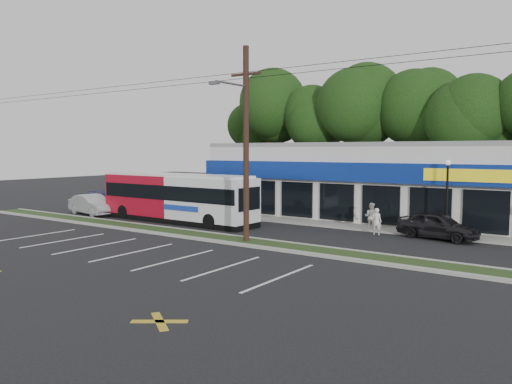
{
  "coord_description": "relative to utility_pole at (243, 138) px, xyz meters",
  "views": [
    {
      "loc": [
        18.02,
        -19.61,
        4.81
      ],
      "look_at": [
        0.82,
        5.0,
        2.26
      ],
      "focal_mm": 35.0,
      "sensor_mm": 36.0,
      "label": 1
    }
  ],
  "objects": [
    {
      "name": "ground",
      "position": [
        -2.83,
        -0.93,
        -5.41
      ],
      "size": [
        120.0,
        120.0,
        0.0
      ],
      "primitive_type": "plane",
      "color": "black",
      "rests_on": "ground"
    },
    {
      "name": "grass_strip",
      "position": [
        -2.83,
        0.07,
        -5.35
      ],
      "size": [
        40.0,
        1.6,
        0.12
      ],
      "primitive_type": "cube",
      "color": "#273A18",
      "rests_on": "ground"
    },
    {
      "name": "curb_south",
      "position": [
        -2.83,
        -0.78,
        -5.34
      ],
      "size": [
        40.0,
        0.25,
        0.14
      ],
      "primitive_type": "cube",
      "color": "#9E9E93",
      "rests_on": "ground"
    },
    {
      "name": "curb_north",
      "position": [
        -2.83,
        0.92,
        -5.34
      ],
      "size": [
        40.0,
        0.25,
        0.14
      ],
      "primitive_type": "cube",
      "color": "#9E9E93",
      "rests_on": "ground"
    },
    {
      "name": "sidewalk",
      "position": [
        2.17,
        8.07,
        -5.36
      ],
      "size": [
        32.0,
        2.2,
        0.1
      ],
      "primitive_type": "cube",
      "color": "#9E9E93",
      "rests_on": "ground"
    },
    {
      "name": "strip_mall",
      "position": [
        2.67,
        14.99,
        -2.76
      ],
      "size": [
        25.0,
        12.55,
        5.3
      ],
      "color": "beige",
      "rests_on": "ground"
    },
    {
      "name": "utility_pole",
      "position": [
        0.0,
        0.0,
        0.0
      ],
      "size": [
        50.0,
        2.77,
        10.0
      ],
      "color": "black",
      "rests_on": "ground"
    },
    {
      "name": "lamp_post",
      "position": [
        8.17,
        7.87,
        -2.74
      ],
      "size": [
        0.3,
        0.3,
        4.25
      ],
      "color": "black",
      "rests_on": "ground"
    },
    {
      "name": "tree_line",
      "position": [
        1.17,
        25.07,
        3.0
      ],
      "size": [
        46.76,
        6.76,
        11.83
      ],
      "color": "black",
      "rests_on": "ground"
    },
    {
      "name": "metrobus",
      "position": [
        -8.04,
        3.57,
        -3.72
      ],
      "size": [
        11.95,
        2.69,
        3.2
      ],
      "rotation": [
        0.0,
        0.0,
        -0.01
      ],
      "color": "maroon",
      "rests_on": "ground"
    },
    {
      "name": "car_dark",
      "position": [
        7.98,
        6.9,
        -4.68
      ],
      "size": [
        4.53,
        2.49,
        1.46
      ],
      "primitive_type": "imported",
      "rotation": [
        0.0,
        0.0,
        1.39
      ],
      "color": "black",
      "rests_on": "ground"
    },
    {
      "name": "car_silver",
      "position": [
        -15.76,
        2.57,
        -4.67
      ],
      "size": [
        4.72,
        2.24,
        1.49
      ],
      "primitive_type": "imported",
      "rotation": [
        0.0,
        0.0,
        1.42
      ],
      "color": "#A1A5A9",
      "rests_on": "ground"
    },
    {
      "name": "car_blue",
      "position": [
        -17.42,
        5.89,
        -4.71
      ],
      "size": [
        4.83,
        1.98,
        1.4
      ],
      "primitive_type": "imported",
      "rotation": [
        0.0,
        0.0,
        1.57
      ],
      "color": "navy",
      "rests_on": "ground"
    },
    {
      "name": "pedestrian_a",
      "position": [
        4.77,
        6.3,
        -4.65
      ],
      "size": [
        0.59,
        0.43,
        1.53
      ],
      "primitive_type": "imported",
      "rotation": [
        0.0,
        0.0,
        3.25
      ],
      "color": "silver",
      "rests_on": "ground"
    },
    {
      "name": "pedestrian_b",
      "position": [
        3.93,
        7.57,
        -4.58
      ],
      "size": [
        0.83,
        0.66,
        1.66
      ],
      "primitive_type": "imported",
      "rotation": [
        0.0,
        0.0,
        3.19
      ],
      "color": "#BEB4AB",
      "rests_on": "ground"
    }
  ]
}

